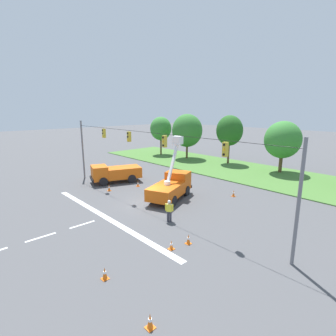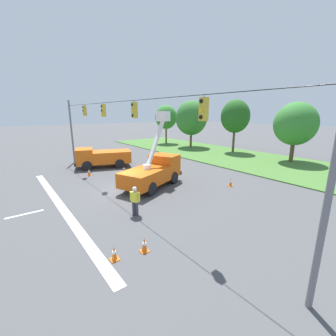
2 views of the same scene
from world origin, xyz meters
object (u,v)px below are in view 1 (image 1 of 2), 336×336
(traffic_cone_mid_right, at_px, (234,193))
(utility_truck_support_near, at_px, (115,173))
(tree_east, at_px, (283,140))
(tree_far_west, at_px, (161,129))
(tree_west, at_px, (187,131))
(tree_centre, at_px, (230,131))
(traffic_cone_foreground_left, at_px, (138,184))
(traffic_cone_lane_edge_a, at_px, (150,321))
(traffic_cone_foreground_right, at_px, (105,273))
(traffic_cone_lane_edge_b, at_px, (171,245))
(utility_truck_bucket_lift, at_px, (171,185))
(road_worker, at_px, (169,210))
(traffic_cone_mid_left, at_px, (188,239))
(traffic_cone_near_bucket, at_px, (109,188))

(traffic_cone_mid_right, bearing_deg, utility_truck_support_near, -155.15)
(tree_east, bearing_deg, tree_far_west, -173.91)
(tree_west, relative_size, tree_centre, 1.01)
(tree_far_west, height_order, traffic_cone_foreground_left, tree_far_west)
(traffic_cone_lane_edge_a, bearing_deg, traffic_cone_foreground_right, 176.51)
(traffic_cone_mid_right, height_order, traffic_cone_lane_edge_b, traffic_cone_mid_right)
(tree_west, xyz_separation_m, traffic_cone_foreground_right, (20.12, -27.57, -4.59))
(tree_centre, distance_m, traffic_cone_foreground_left, 18.71)
(tree_centre, height_order, utility_truck_bucket_lift, tree_centre)
(utility_truck_bucket_lift, bearing_deg, road_worker, -45.19)
(traffic_cone_foreground_left, xyz_separation_m, traffic_cone_lane_edge_b, (12.47, -6.60, 0.01))
(tree_west, relative_size, traffic_cone_foreground_left, 12.84)
(utility_truck_bucket_lift, relative_size, traffic_cone_lane_edge_a, 9.25)
(tree_west, xyz_separation_m, traffic_cone_mid_right, (17.19, -11.46, -4.60))
(road_worker, bearing_deg, traffic_cone_lane_edge_b, -41.24)
(traffic_cone_mid_right, distance_m, traffic_cone_lane_edge_a, 17.76)
(utility_truck_bucket_lift, xyz_separation_m, road_worker, (3.87, -3.90, -0.33))
(traffic_cone_foreground_right, xyz_separation_m, traffic_cone_lane_edge_b, (0.19, 4.54, -0.03))
(utility_truck_bucket_lift, relative_size, utility_truck_support_near, 0.99)
(tree_west, distance_m, traffic_cone_lane_edge_b, 31.05)
(utility_truck_bucket_lift, xyz_separation_m, traffic_cone_mid_left, (7.22, -5.32, -1.00))
(tree_west, height_order, traffic_cone_foreground_right, tree_west)
(traffic_cone_lane_edge_a, bearing_deg, tree_centre, 119.47)
(tree_west, distance_m, utility_truck_bucket_lift, 21.47)
(tree_far_west, bearing_deg, road_worker, -40.07)
(traffic_cone_near_bucket, distance_m, traffic_cone_lane_edge_b, 13.59)
(traffic_cone_mid_right, distance_m, traffic_cone_lane_edge_b, 11.98)
(traffic_cone_mid_left, xyz_separation_m, traffic_cone_near_bucket, (-13.44, 2.04, 0.03))
(traffic_cone_lane_edge_b, bearing_deg, tree_east, 100.14)
(road_worker, relative_size, traffic_cone_lane_edge_a, 2.61)
(traffic_cone_mid_right, height_order, traffic_cone_near_bucket, traffic_cone_near_bucket)
(utility_truck_support_near, height_order, traffic_cone_near_bucket, utility_truck_support_near)
(tree_west, bearing_deg, utility_truck_bucket_lift, -50.89)
(traffic_cone_lane_edge_a, bearing_deg, traffic_cone_near_bucket, 154.47)
(traffic_cone_foreground_left, height_order, traffic_cone_mid_right, traffic_cone_mid_right)
(road_worker, relative_size, traffic_cone_foreground_right, 2.65)
(tree_west, xyz_separation_m, traffic_cone_lane_edge_b, (20.31, -23.03, -4.62))
(tree_centre, distance_m, traffic_cone_mid_right, 17.01)
(road_worker, distance_m, traffic_cone_near_bucket, 10.13)
(tree_centre, distance_m, utility_truck_support_near, 19.60)
(traffic_cone_near_bucket, relative_size, traffic_cone_lane_edge_b, 1.16)
(tree_east, xyz_separation_m, road_worker, (1.34, -22.02, -3.54))
(utility_truck_bucket_lift, xyz_separation_m, traffic_cone_foreground_right, (6.76, -11.14, -1.00))
(road_worker, height_order, traffic_cone_foreground_left, road_worker)
(tree_east, xyz_separation_m, traffic_cone_mid_right, (1.31, -13.16, -4.23))
(traffic_cone_foreground_right, height_order, traffic_cone_lane_edge_b, traffic_cone_foreground_right)
(utility_truck_support_near, bearing_deg, traffic_cone_lane_edge_a, -28.16)
(traffic_cone_near_bucket, bearing_deg, traffic_cone_foreground_right, -31.22)
(tree_centre, distance_m, traffic_cone_foreground_right, 32.17)
(road_worker, bearing_deg, traffic_cone_near_bucket, 176.46)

